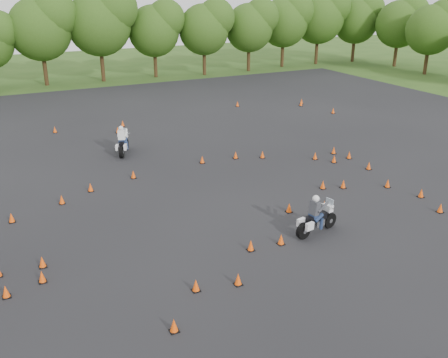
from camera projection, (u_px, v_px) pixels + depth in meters
The scene contains 6 objects.
ground at pixel (264, 233), 22.30m from camera, with size 140.00×140.00×0.00m, color #2D5119.
asphalt_pad at pixel (208, 187), 27.30m from camera, with size 62.00×62.00×0.00m, color black.
treeline at pixel (130, 43), 51.79m from camera, with size 86.82×32.66×11.00m.
traffic_cones at pixel (218, 188), 26.62m from camera, with size 36.60×33.03×0.45m.
rider_grey at pixel (317, 214), 21.99m from camera, with size 2.44×0.75×1.88m, color #37383E, non-canonical shape.
rider_white at pixel (123, 139), 32.41m from camera, with size 2.50×0.77×1.93m, color silver, non-canonical shape.
Camera 1 is at (-10.45, -17.00, 10.39)m, focal length 40.00 mm.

